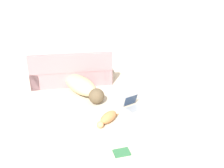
# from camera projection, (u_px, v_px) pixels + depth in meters

# --- Properties ---
(wall_back) EXTENTS (7.01, 0.06, 2.74)m
(wall_back) POSITION_uv_depth(u_px,v_px,m) (114.00, 23.00, 5.76)
(wall_back) COLOR beige
(wall_back) RESTS_ON ground_plane
(couch) EXTENTS (1.91, 0.88, 0.81)m
(couch) POSITION_uv_depth(u_px,v_px,m) (72.00, 73.00, 5.43)
(couch) COLOR #A3757A
(couch) RESTS_ON ground_plane
(dog) EXTENTS (0.96, 1.64, 0.37)m
(dog) POSITION_uv_depth(u_px,v_px,m) (82.00, 86.00, 4.81)
(dog) COLOR tan
(dog) RESTS_ON ground_plane
(cat) EXTENTS (0.47, 0.46, 0.18)m
(cat) POSITION_uv_depth(u_px,v_px,m) (108.00, 118.00, 3.74)
(cat) COLOR #BC7A47
(cat) RESTS_ON ground_plane
(laptop_open) EXTENTS (0.41, 0.40, 0.24)m
(laptop_open) POSITION_uv_depth(u_px,v_px,m) (132.00, 104.00, 4.25)
(laptop_open) COLOR gray
(laptop_open) RESTS_ON ground_plane
(book_green) EXTENTS (0.24, 0.18, 0.02)m
(book_green) POSITION_uv_depth(u_px,v_px,m) (122.00, 152.00, 3.03)
(book_green) COLOR #2D663D
(book_green) RESTS_ON ground_plane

